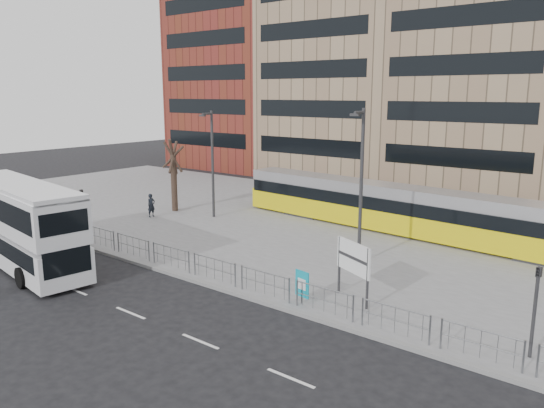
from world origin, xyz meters
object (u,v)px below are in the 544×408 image
Objects in this scene: tram at (409,211)px; lamp_post_east at (361,181)px; double_decker_bus at (21,222)px; pedestrian at (151,205)px; station_sign at (353,260)px; lamp_post_west at (212,160)px; traffic_light_east at (536,300)px; bare_tree at (172,137)px; ad_panel at (302,285)px; traffic_light_west at (82,209)px.

lamp_post_east is (0.47, -7.02, 2.82)m from tram.
double_decker_bus is 11.21m from pedestrian.
lamp_post_west reaches higher than station_sign.
double_decker_bus is 3.55× the size of traffic_light_east.
bare_tree is (-16.29, -4.49, 3.94)m from tram.
traffic_light_east is 0.40× the size of lamp_post_east.
pedestrian is 26.33m from traffic_light_east.
pedestrian is at bearing -176.32° from traffic_light_east.
tram is (12.88, 17.53, -0.72)m from double_decker_bus.
ad_panel is 8.64m from traffic_light_east.
station_sign is 7.06m from traffic_light_east.
traffic_light_west reaches higher than pedestrian.
traffic_light_east is (22.63, 5.41, -0.20)m from double_decker_bus.
ad_panel is at bearing 12.54° from traffic_light_west.
traffic_light_east is 10.83m from lamp_post_east.
ad_panel is 0.85× the size of pedestrian.
tram is 15.08× the size of pedestrian.
bare_tree is at bearing 164.97° from ad_panel.
bare_tree is at bearing -175.79° from station_sign.
double_decker_bus is 1.50× the size of bare_tree.
tram is at bearing 15.40° from bare_tree.
lamp_post_east is at bearing 34.99° from traffic_light_west.
bare_tree is (-0.26, 2.37, 4.57)m from pedestrian.
double_decker_bus is at bearing -161.10° from pedestrian.
traffic_light_west reaches higher than tram.
tram reaches higher than ad_panel.
lamp_post_east reaches higher than lamp_post_west.
double_decker_bus reaches higher than pedestrian.
lamp_post_west is (0.23, 13.35, 1.86)m from double_decker_bus.
pedestrian is 0.53× the size of traffic_light_east.
station_sign is 16.88m from traffic_light_west.
ad_panel is 16.80m from lamp_post_west.
lamp_post_east is at bearing -12.23° from lamp_post_west.
traffic_light_west is 0.42× the size of lamp_post_west.
double_decker_bus is 23.27m from traffic_light_east.
double_decker_bus is 17.11m from lamp_post_east.
lamp_post_west is 1.00× the size of bare_tree.
double_decker_bus reaches higher than tram.
pedestrian reaches higher than ad_panel.
double_decker_bus is 1.50× the size of lamp_post_west.
tram is 7.99× the size of traffic_light_west.
pedestrian is 0.22× the size of lamp_post_west.
double_decker_bus is at bearing -121.94° from tram.
traffic_light_east is 27.34m from bare_tree.
traffic_light_east is (9.75, -12.12, 0.52)m from tram.
double_decker_bus is 13.48m from lamp_post_west.
station_sign is at bearing 57.49° from ad_panel.
bare_tree is (-19.00, 7.03, 3.64)m from station_sign.
tram is 13.14m from ad_panel.
bare_tree reaches higher than traffic_light_east.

